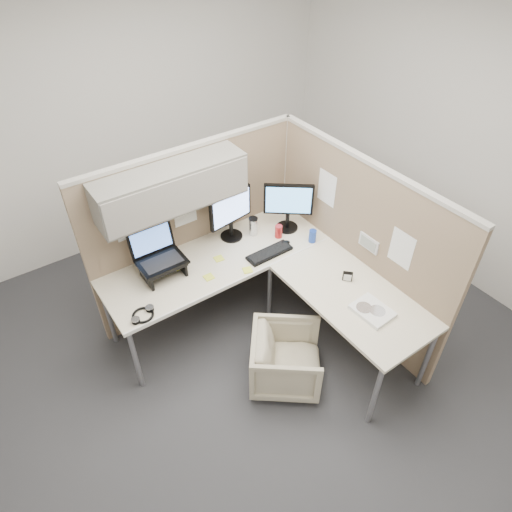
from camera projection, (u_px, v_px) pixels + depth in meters
ground at (263, 347)px, 4.09m from camera, size 4.50×4.50×0.00m
partition_back at (185, 211)px, 3.80m from camera, size 2.00×0.36×1.63m
partition_right at (353, 244)px, 3.91m from camera, size 0.07×2.03×1.63m
desk at (267, 278)px, 3.78m from camera, size 2.00×1.98×0.73m
office_chair at (286, 357)px, 3.66m from camera, size 0.74×0.75×0.56m
monitor_left at (231, 212)px, 3.96m from camera, size 0.44×0.20×0.47m
monitor_right at (288, 203)px, 4.06m from camera, size 0.37×0.30×0.47m
laptop_station at (160, 259)px, 3.67m from camera, size 0.38×0.32×0.39m
keyboard at (269, 253)px, 3.94m from camera, size 0.42×0.14×0.02m
mouse at (285, 243)px, 4.04m from camera, size 0.11×0.08×0.03m
travel_mug at (253, 226)px, 4.11m from camera, size 0.08×0.08×0.18m
soda_can_green at (312, 236)px, 4.04m from camera, size 0.07×0.07×0.12m
soda_can_silver at (279, 231)px, 4.10m from camera, size 0.07×0.07×0.12m
sticky_note_d at (219, 259)px, 3.90m from camera, size 0.08×0.08×0.01m
sticky_note_b at (248, 270)px, 3.78m from camera, size 0.10×0.10×0.01m
sticky_note_c at (177, 267)px, 3.81m from camera, size 0.10×0.10×0.01m
sticky_note_a at (209, 277)px, 3.72m from camera, size 0.08×0.08×0.01m
headphones at (143, 315)px, 3.39m from camera, size 0.21×0.21×0.03m
paper_stack at (372, 311)px, 3.42m from camera, size 0.24×0.30×0.03m
desk_clock at (348, 276)px, 3.67m from camera, size 0.08×0.08×0.08m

